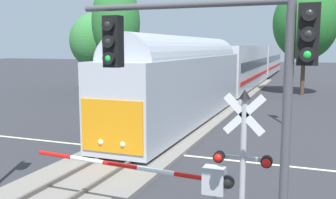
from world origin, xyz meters
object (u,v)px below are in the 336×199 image
at_px(crossing_gate_near, 189,178).
at_px(oak_behind_train, 116,22).
at_px(pine_left_background, 95,41).
at_px(traffic_signal_far_side, 288,71).
at_px(crossing_gate_far, 120,98).
at_px(traffic_signal_near_right, 225,72).
at_px(crossing_signal_mast, 243,154).
at_px(elm_centre_background, 305,23).
at_px(commuter_train, 244,65).

height_order(crossing_gate_near, oak_behind_train, oak_behind_train).
bearing_deg(pine_left_background, traffic_signal_far_side, -29.74).
bearing_deg(oak_behind_train, crossing_gate_near, -57.98).
distance_m(oak_behind_train, pine_left_background, 5.81).
distance_m(crossing_gate_near, crossing_gate_far, 15.86).
bearing_deg(crossing_gate_near, crossing_gate_far, 124.22).
relative_size(traffic_signal_near_right, oak_behind_train, 0.52).
height_order(crossing_gate_near, crossing_gate_far, crossing_gate_far).
height_order(crossing_signal_mast, pine_left_background, pine_left_background).
bearing_deg(crossing_gate_near, traffic_signal_far_side, 84.12).
distance_m(crossing_signal_mast, traffic_signal_near_right, 2.86).
distance_m(crossing_gate_far, oak_behind_train, 13.62).
bearing_deg(elm_centre_background, oak_behind_train, -156.61).
height_order(traffic_signal_near_right, oak_behind_train, oak_behind_train).
xyz_separation_m(commuter_train, crossing_signal_mast, (5.95, -35.75, -0.36)).
height_order(commuter_train, elm_centre_background, elm_centre_background).
distance_m(crossing_signal_mast, oak_behind_train, 29.84).
bearing_deg(crossing_gate_far, crossing_signal_mast, -52.69).
xyz_separation_m(elm_centre_background, pine_left_background, (-21.48, -4.00, -1.70)).
bearing_deg(crossing_signal_mast, pine_left_background, 126.83).
bearing_deg(pine_left_background, crossing_gate_far, -53.64).
relative_size(crossing_signal_mast, oak_behind_train, 0.35).
height_order(elm_centre_background, pine_left_background, elm_centre_background).
relative_size(commuter_train, crossing_gate_near, 11.13).
bearing_deg(traffic_signal_near_right, pine_left_background, 124.89).
bearing_deg(crossing_gate_far, elm_centre_background, 58.73).
xyz_separation_m(crossing_signal_mast, traffic_signal_near_right, (-0.04, -2.01, 2.03)).
bearing_deg(elm_centre_background, commuter_train, 149.21).
relative_size(commuter_train, crossing_signal_mast, 17.24).
relative_size(crossing_gate_near, oak_behind_train, 0.54).
distance_m(crossing_gate_near, elm_centre_background, 31.88).
relative_size(crossing_gate_far, traffic_signal_far_side, 1.21).
distance_m(crossing_gate_near, traffic_signal_near_right, 4.19).
relative_size(crossing_gate_near, elm_centre_background, 0.55).
height_order(crossing_gate_far, elm_centre_background, elm_centre_background).
bearing_deg(commuter_train, elm_centre_background, -30.79).
relative_size(commuter_train, oak_behind_train, 6.01).
xyz_separation_m(commuter_train, traffic_signal_near_right, (5.92, -37.77, 1.66)).
height_order(traffic_signal_far_side, elm_centre_background, elm_centre_background).
distance_m(commuter_train, crossing_gate_far, 22.58).
relative_size(crossing_signal_mast, traffic_signal_near_right, 0.66).
xyz_separation_m(crossing_signal_mast, crossing_gate_far, (-10.40, 13.65, -0.94)).
xyz_separation_m(commuter_train, crossing_gate_far, (-4.45, -22.10, -1.31)).
relative_size(crossing_gate_far, oak_behind_train, 0.55).
distance_m(crossing_signal_mast, crossing_gate_far, 17.19).
xyz_separation_m(oak_behind_train, pine_left_background, (-4.41, 3.38, -1.70)).
height_order(crossing_signal_mast, crossing_gate_far, crossing_signal_mast).
bearing_deg(commuter_train, traffic_signal_near_right, -81.09).
height_order(commuter_train, traffic_signal_far_side, commuter_train).
relative_size(traffic_signal_far_side, pine_left_background, 0.59).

